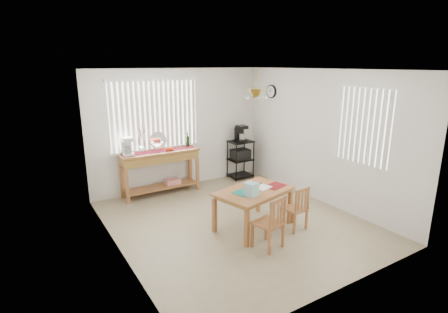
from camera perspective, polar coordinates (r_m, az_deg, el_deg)
ground at (r=6.25m, az=1.90°, el=-10.64°), size 4.00×4.50×0.01m
room_shell at (r=5.74m, az=1.98°, el=4.89°), size 4.20×4.70×2.70m
sideboard at (r=7.43m, az=-10.31°, el=-0.85°), size 1.66×0.47×0.93m
sideboard_items at (r=7.26m, az=-12.56°, el=1.78°), size 1.58×0.40×0.71m
wire_cart at (r=8.38m, az=2.70°, el=0.12°), size 0.54×0.43×0.91m
cart_items at (r=8.27m, az=2.71°, el=3.74°), size 0.22×0.26×0.38m
dining_table at (r=5.84m, az=4.86°, el=-6.18°), size 1.41×1.08×0.67m
table_items at (r=5.64m, az=4.94°, el=-5.29°), size 1.03×0.47×0.21m
chair_left at (r=5.31m, az=7.54°, el=-10.72°), size 0.46×0.46×0.83m
chair_right at (r=5.96m, az=11.64°, el=-8.31°), size 0.38×0.38×0.75m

